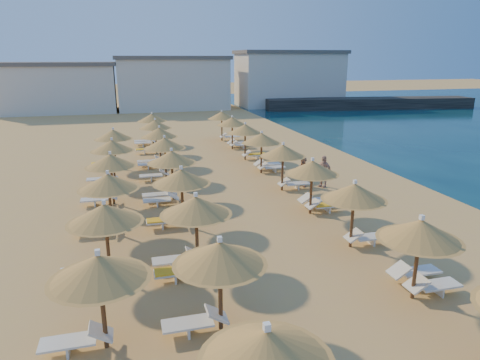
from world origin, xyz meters
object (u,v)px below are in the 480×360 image
object	(u,v)px
jetty	(369,103)
beachgoer_b	(303,172)
parasol_row_west	(176,167)
beachgoer_c	(323,171)
parasol_row_east	(296,159)

from	to	relation	value
jetty	beachgoer_b	distance (m)	41.57
parasol_row_west	beachgoer_b	xyz separation A→B (m)	(7.36, 2.27, -1.31)
jetty	beachgoer_c	size ratio (longest dim) A/B	16.59
parasol_row_west	jetty	bearing A→B (deg)	48.37
jetty	beachgoer_b	xyz separation A→B (m)	(-24.50, -33.58, 0.13)
parasol_row_east	parasol_row_west	xyz separation A→B (m)	(-5.99, 0.00, 0.00)
jetty	parasol_row_west	size ratio (longest dim) A/B	0.82
parasol_row_west	beachgoer_c	size ratio (longest dim) A/B	20.34
jetty	beachgoer_b	bearing A→B (deg)	-118.47
beachgoer_b	parasol_row_west	bearing A→B (deg)	-77.79
parasol_row_east	jetty	bearing A→B (deg)	54.19
beachgoer_c	beachgoer_b	bearing A→B (deg)	-140.89
parasol_row_west	beachgoer_c	bearing A→B (deg)	12.90
beachgoer_c	jetty	bearing A→B (deg)	111.45
parasol_row_west	beachgoer_b	distance (m)	7.81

